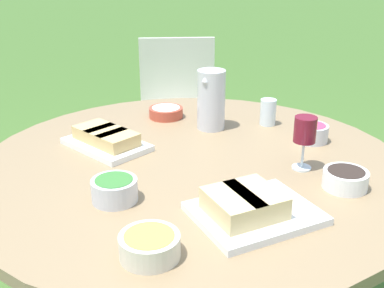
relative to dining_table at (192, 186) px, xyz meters
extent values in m
cylinder|color=#4C4C51|center=(0.00, 0.00, -0.29)|extent=(0.11, 0.11, 0.68)
cylinder|color=#8C7251|center=(0.00, 0.00, 0.07)|extent=(1.39, 1.39, 0.03)
cube|color=beige|center=(-1.00, -0.66, -0.20)|extent=(0.59, 0.60, 0.04)
cube|color=beige|center=(-1.16, -0.76, 0.03)|extent=(0.27, 0.38, 0.42)
cylinder|color=beige|center=(-0.74, -0.72, -0.43)|extent=(0.03, 0.03, 0.43)
cylinder|color=beige|center=(-0.95, -0.39, -0.43)|extent=(0.03, 0.03, 0.43)
cylinder|color=beige|center=(-1.04, -0.92, -0.43)|extent=(0.03, 0.03, 0.43)
cylinder|color=beige|center=(-1.26, -0.60, -0.43)|extent=(0.03, 0.03, 0.43)
cylinder|color=silver|center=(-0.30, -0.09, 0.20)|extent=(0.10, 0.10, 0.22)
cone|color=silver|center=(-0.25, -0.09, 0.29)|extent=(0.03, 0.03, 0.03)
cylinder|color=silver|center=(-0.12, 0.32, 0.09)|extent=(0.06, 0.06, 0.01)
cylinder|color=silver|center=(-0.12, 0.32, 0.14)|extent=(0.01, 0.01, 0.08)
cylinder|color=maroon|center=(-0.12, 0.32, 0.22)|extent=(0.07, 0.07, 0.08)
cube|color=white|center=(0.04, -0.31, 0.10)|extent=(0.24, 0.32, 0.02)
cube|color=tan|center=(0.03, -0.38, 0.13)|extent=(0.14, 0.13, 0.04)
cube|color=tan|center=(0.04, -0.31, 0.13)|extent=(0.14, 0.13, 0.04)
cube|color=tan|center=(0.06, -0.25, 0.13)|extent=(0.14, 0.13, 0.04)
cube|color=white|center=(0.22, 0.31, 0.10)|extent=(0.39, 0.37, 0.02)
cube|color=#E0C184|center=(0.27, 0.27, 0.14)|extent=(0.18, 0.19, 0.06)
cube|color=#E0C184|center=(0.22, 0.31, 0.14)|extent=(0.18, 0.19, 0.06)
cylinder|color=beige|center=(0.49, 0.17, 0.12)|extent=(0.14, 0.14, 0.05)
cylinder|color=#E0C147|center=(0.49, 0.17, 0.13)|extent=(0.11, 0.11, 0.02)
cylinder|color=silver|center=(0.33, -0.05, 0.12)|extent=(0.13, 0.13, 0.06)
cylinder|color=#387533|center=(0.33, -0.05, 0.14)|extent=(0.10, 0.10, 0.03)
cylinder|color=white|center=(-0.06, 0.47, 0.11)|extent=(0.13, 0.13, 0.05)
cylinder|color=#2D231E|center=(-0.06, 0.47, 0.13)|extent=(0.10, 0.10, 0.02)
cylinder|color=silver|center=(-0.36, 0.28, 0.12)|extent=(0.12, 0.12, 0.06)
cylinder|color=#D6385B|center=(-0.36, 0.28, 0.14)|extent=(0.09, 0.09, 0.03)
cylinder|color=#B74733|center=(-0.32, -0.30, 0.11)|extent=(0.14, 0.14, 0.04)
cylinder|color=silver|center=(-0.32, -0.30, 0.12)|extent=(0.11, 0.11, 0.02)
cylinder|color=silver|center=(-0.44, 0.08, 0.14)|extent=(0.06, 0.06, 0.10)
camera|label=1|loc=(1.22, 0.70, 0.73)|focal=45.00mm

